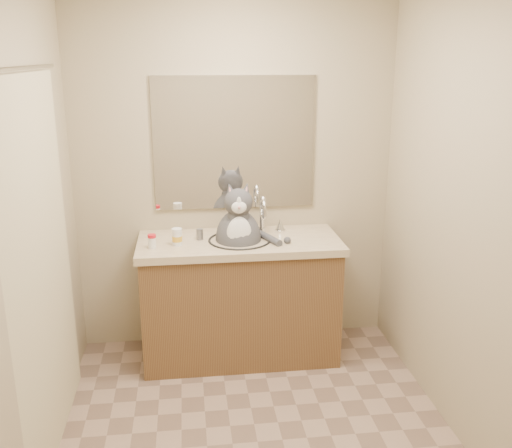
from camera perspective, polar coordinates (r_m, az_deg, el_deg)
The scene contains 8 objects.
room at distance 2.77m, azimuth 0.18°, elevation -0.83°, with size 2.22×2.52×2.42m.
vanity at distance 3.93m, azimuth -1.63°, elevation -7.19°, with size 1.34×0.59×1.12m.
mirror at distance 3.91m, azimuth -2.14°, elevation 8.07°, with size 1.10×0.02×0.90m, color white.
shower_curtain at distance 2.98m, azimuth -20.57°, elevation -4.06°, with size 0.02×1.30×1.93m.
cat at distance 3.76m, azimuth -1.74°, elevation -1.12°, with size 0.43×0.36×0.61m.
pill_bottle_redcap at distance 3.67m, azimuth -10.36°, elevation -1.70°, with size 0.06×0.06×0.09m.
pill_bottle_orange at distance 3.69m, azimuth -7.89°, elevation -1.32°, with size 0.08×0.08×0.11m.
grey_canister at distance 3.79m, azimuth -5.65°, elevation -1.03°, with size 0.05×0.05×0.07m.
Camera 1 is at (-0.34, -2.62, 2.03)m, focal length 40.00 mm.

